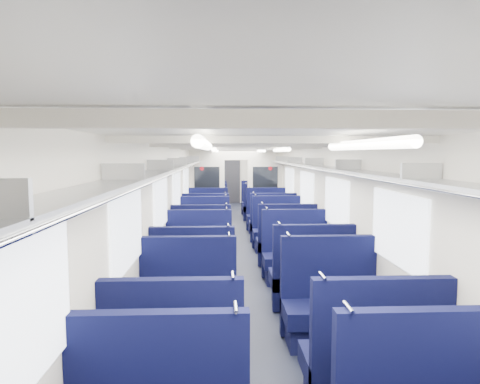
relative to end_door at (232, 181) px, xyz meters
name	(u,v)px	position (x,y,z in m)	size (l,w,h in m)	color
floor	(241,249)	(0.00, -8.94, -1.00)	(2.80, 18.00, 0.01)	black
ceiling	(241,147)	(0.00, -8.94, 1.35)	(2.80, 18.00, 0.01)	white
wall_left	(179,199)	(-1.40, -8.94, 0.18)	(0.02, 18.00, 2.35)	beige
dado_left	(180,235)	(-1.39, -8.94, -0.65)	(0.03, 17.90, 0.70)	black
wall_right	(302,198)	(1.40, -8.94, 0.18)	(0.02, 18.00, 2.35)	beige
dado_right	(301,234)	(1.39, -8.94, -0.65)	(0.03, 17.90, 0.70)	black
wall_far	(231,176)	(0.00, 0.06, 0.18)	(2.80, 0.02, 2.35)	beige
luggage_rack_left	(187,163)	(-1.21, -8.94, 0.97)	(0.36, 17.40, 0.18)	#B2B5BA
luggage_rack_right	(294,163)	(1.21, -8.94, 0.97)	(0.36, 17.40, 0.18)	#B2B5BA
windows	(242,190)	(0.00, -9.40, 0.42)	(2.78, 15.60, 0.75)	white
ceiling_fittings	(241,149)	(0.00, -9.20, 1.29)	(2.70, 16.06, 0.11)	silver
end_door	(232,181)	(0.00, 0.00, 0.00)	(0.75, 0.06, 2.00)	black
bulkhead	(236,186)	(0.00, -5.86, 0.23)	(2.80, 0.10, 2.35)	silver
seat_4	(175,372)	(-0.83, -14.98, -0.61)	(1.13, 0.63, 1.26)	black
seat_5	(373,370)	(0.83, -15.03, -0.61)	(1.13, 0.63, 1.26)	black
seat_6	(188,311)	(-0.83, -13.65, -0.61)	(1.13, 0.63, 1.26)	black
seat_7	(331,309)	(0.83, -13.68, -0.61)	(1.13, 0.63, 1.26)	black
seat_8	(193,285)	(-0.83, -12.69, -0.61)	(1.13, 0.63, 1.26)	black
seat_9	(311,281)	(0.83, -12.59, -0.61)	(1.13, 0.63, 1.26)	black
seat_10	(199,260)	(-0.83, -11.34, -0.61)	(1.13, 0.63, 1.26)	black
seat_11	(295,259)	(0.83, -11.35, -0.61)	(1.13, 0.63, 1.26)	black
seat_12	(202,247)	(-0.83, -10.35, -0.61)	(1.13, 0.63, 1.26)	black
seat_13	(286,245)	(0.83, -10.30, -0.61)	(1.13, 0.63, 1.26)	black
seat_14	(204,234)	(-0.83, -9.10, -0.61)	(1.13, 0.63, 1.26)	black
seat_15	(278,233)	(0.83, -9.06, -0.61)	(1.13, 0.63, 1.26)	black
seat_16	(206,227)	(-0.83, -8.11, -0.61)	(1.13, 0.63, 1.26)	black
seat_17	(272,226)	(0.83, -8.10, -0.61)	(1.13, 0.63, 1.26)	black
seat_18	(208,218)	(-0.83, -6.77, -0.61)	(1.13, 0.63, 1.26)	black
seat_19	(267,218)	(0.83, -6.81, -0.61)	(1.13, 0.63, 1.26)	black
seat_20	(210,209)	(-0.83, -4.81, -0.61)	(1.13, 0.63, 1.26)	black
seat_21	(260,209)	(0.83, -4.84, -0.61)	(1.13, 0.63, 1.26)	black
seat_22	(211,205)	(-0.83, -3.73, -0.61)	(1.13, 0.63, 1.26)	black
seat_23	(257,205)	(0.83, -3.75, -0.61)	(1.13, 0.63, 1.26)	black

